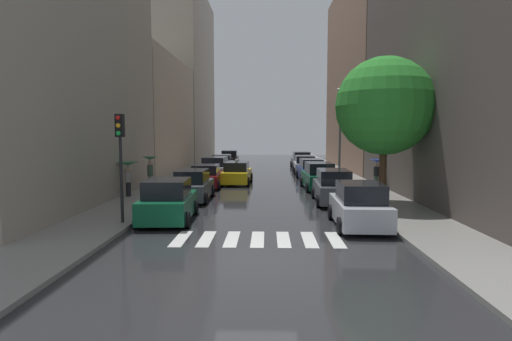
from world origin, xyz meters
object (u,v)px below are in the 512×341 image
at_px(parked_car_left_fourth, 216,169).
at_px(parked_car_right_fourth, 311,170).
at_px(parked_car_left_third, 206,177).
at_px(parked_car_right_second, 333,187).
at_px(pedestrian_by_kerb, 150,166).
at_px(parked_car_right_sixth, 301,160).
at_px(pedestrian_foreground, 128,170).
at_px(parked_car_right_third, 319,177).
at_px(lamp_post_right, 340,128).
at_px(pedestrian_near_tree, 377,167).
at_px(parked_car_left_nearest, 168,202).
at_px(parked_car_left_sixth, 230,159).
at_px(parked_car_right_fifth, 305,165).
at_px(parked_car_left_fifth, 222,164).
at_px(parked_car_left_second, 193,186).
at_px(parked_car_right_nearest, 359,206).
at_px(taxi_midroad, 237,173).
at_px(street_tree_right, 385,106).
at_px(traffic_light_left_corner, 120,144).

xyz_separation_m(parked_car_left_fourth, parked_car_right_fourth, (7.61, -0.76, -0.05)).
bearing_deg(parked_car_left_third, parked_car_right_second, -129.25).
xyz_separation_m(parked_car_right_fourth, pedestrian_by_kerb, (-10.82, -6.72, 0.83)).
height_order(parked_car_right_sixth, pedestrian_foreground, pedestrian_foreground).
distance_m(parked_car_left_fourth, parked_car_right_third, 9.71).
bearing_deg(parked_car_left_fourth, lamp_post_right, -106.65).
bearing_deg(pedestrian_near_tree, parked_car_left_nearest, 153.13).
xyz_separation_m(parked_car_left_third, parked_car_right_sixth, (7.81, 16.40, 0.06)).
distance_m(parked_car_left_sixth, pedestrian_foreground, 23.23).
bearing_deg(parked_car_right_fifth, parked_car_right_third, -179.43).
relative_size(pedestrian_foreground, pedestrian_near_tree, 1.05).
relative_size(pedestrian_by_kerb, lamp_post_right, 0.31).
distance_m(parked_car_left_sixth, pedestrian_by_kerb, 20.37).
height_order(parked_car_right_fourth, pedestrian_by_kerb, pedestrian_by_kerb).
bearing_deg(parked_car_right_sixth, parked_car_right_fourth, 177.62).
bearing_deg(parked_car_left_fifth, parked_car_right_second, -157.38).
xyz_separation_m(parked_car_right_third, pedestrian_by_kerb, (-10.77, -1.38, 0.79)).
distance_m(parked_car_left_fourth, parked_car_right_sixth, 13.58).
bearing_deg(parked_car_right_fifth, parked_car_left_sixth, 46.94).
relative_size(parked_car_right_fifth, parked_car_right_sixth, 1.14).
xyz_separation_m(parked_car_left_third, pedestrian_foreground, (-3.67, -4.98, 0.89)).
relative_size(parked_car_left_third, lamp_post_right, 0.61).
bearing_deg(parked_car_right_third, parked_car_right_second, 178.87).
relative_size(parked_car_left_second, parked_car_right_nearest, 1.05).
height_order(parked_car_left_fifth, parked_car_right_fifth, parked_car_left_fifth).
relative_size(parked_car_right_nearest, parked_car_right_sixth, 0.97).
bearing_deg(parked_car_left_nearest, parked_car_right_sixth, -18.69).
relative_size(parked_car_right_nearest, taxi_midroad, 0.87).
distance_m(parked_car_left_second, parked_car_left_fourth, 10.67).
xyz_separation_m(parked_car_left_nearest, parked_car_left_sixth, (-0.02, 28.74, 0.01)).
height_order(parked_car_left_nearest, parked_car_right_second, parked_car_right_second).
height_order(parked_car_left_second, street_tree_right, street_tree_right).
distance_m(parked_car_right_sixth, taxi_midroad, 15.33).
bearing_deg(parked_car_right_nearest, pedestrian_near_tree, -16.50).
bearing_deg(parked_car_right_fifth, traffic_light_left_corner, 158.50).
height_order(parked_car_left_second, parked_car_left_sixth, parked_car_left_sixth).
relative_size(parked_car_left_second, parked_car_right_sixth, 1.03).
bearing_deg(taxi_midroad, parked_car_left_nearest, 173.16).
bearing_deg(pedestrian_near_tree, parked_car_left_sixth, 52.84).
bearing_deg(parked_car_right_sixth, parked_car_left_second, 159.06).
xyz_separation_m(parked_car_right_fifth, pedestrian_near_tree, (3.65, -11.34, 0.71)).
bearing_deg(parked_car_left_sixth, parked_car_left_nearest, 177.99).
distance_m(parked_car_left_nearest, parked_car_right_second, 9.03).
distance_m(parked_car_right_second, street_tree_right, 4.90).
height_order(parked_car_right_sixth, pedestrian_by_kerb, pedestrian_by_kerb).
bearing_deg(parked_car_right_fourth, taxi_midroad, 110.19).
bearing_deg(parked_car_right_fifth, parked_car_right_nearest, -178.51).
xyz_separation_m(parked_car_right_fourth, parked_car_right_fifth, (0.05, 5.94, -0.02)).
xyz_separation_m(parked_car_left_second, taxi_midroad, (1.89, 7.60, -0.03)).
bearing_deg(parked_car_right_nearest, pedestrian_by_kerb, 50.65).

